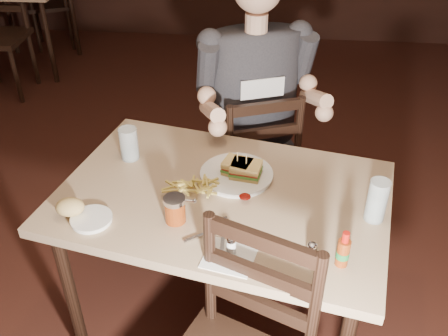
# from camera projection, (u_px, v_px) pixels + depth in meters

# --- Properties ---
(room_shell) EXTENTS (7.00, 7.00, 7.00)m
(room_shell) POSITION_uv_depth(u_px,v_px,m) (209.00, 1.00, 1.77)
(room_shell) COLOR black
(room_shell) RESTS_ON ground
(main_table) EXTENTS (1.37, 1.05, 0.77)m
(main_table) POSITION_uv_depth(u_px,v_px,m) (223.00, 209.00, 1.93)
(main_table) COLOR tan
(main_table) RESTS_ON ground
(chair_far) EXTENTS (0.55, 0.58, 0.91)m
(chair_far) POSITION_uv_depth(u_px,v_px,m) (251.00, 163.00, 2.61)
(chair_far) COLOR black
(chair_far) RESTS_ON ground
(bg_chair_far) EXTENTS (0.52, 0.54, 0.85)m
(bg_chair_far) POSITION_uv_depth(u_px,v_px,m) (50.00, 4.00, 4.98)
(bg_chair_far) COLOR black
(bg_chair_far) RESTS_ON ground
(diner) EXTENTS (0.69, 0.62, 0.99)m
(diner) POSITION_uv_depth(u_px,v_px,m) (257.00, 77.00, 2.28)
(diner) COLOR #2D2C31
(diner) RESTS_ON chair_far
(dinner_plate) EXTENTS (0.33, 0.33, 0.02)m
(dinner_plate) POSITION_uv_depth(u_px,v_px,m) (236.00, 175.00, 1.96)
(dinner_plate) COLOR white
(dinner_plate) RESTS_ON main_table
(sandwich_left) EXTENTS (0.13, 0.11, 0.09)m
(sandwich_left) POSITION_uv_depth(u_px,v_px,m) (237.00, 164.00, 1.93)
(sandwich_left) COLOR tan
(sandwich_left) RESTS_ON dinner_plate
(sandwich_right) EXTENTS (0.13, 0.11, 0.10)m
(sandwich_right) POSITION_uv_depth(u_px,v_px,m) (246.00, 166.00, 1.91)
(sandwich_right) COLOR tan
(sandwich_right) RESTS_ON dinner_plate
(fries_pile) EXTENTS (0.26, 0.21, 0.04)m
(fries_pile) POSITION_uv_depth(u_px,v_px,m) (191.00, 186.00, 1.86)
(fries_pile) COLOR gold
(fries_pile) RESTS_ON dinner_plate
(ketchup_dollop) EXTENTS (0.05, 0.05, 0.01)m
(ketchup_dollop) POSITION_uv_depth(u_px,v_px,m) (245.00, 197.00, 1.83)
(ketchup_dollop) COLOR maroon
(ketchup_dollop) RESTS_ON dinner_plate
(glass_left) EXTENTS (0.09, 0.09, 0.14)m
(glass_left) POSITION_uv_depth(u_px,v_px,m) (129.00, 144.00, 2.04)
(glass_left) COLOR silver
(glass_left) RESTS_ON main_table
(glass_right) EXTENTS (0.08, 0.08, 0.16)m
(glass_right) POSITION_uv_depth(u_px,v_px,m) (377.00, 201.00, 1.72)
(glass_right) COLOR silver
(glass_right) RESTS_ON main_table
(hot_sauce) EXTENTS (0.05, 0.05, 0.13)m
(hot_sauce) POSITION_uv_depth(u_px,v_px,m) (344.00, 249.00, 1.54)
(hot_sauce) COLOR maroon
(hot_sauce) RESTS_ON main_table
(salt_shaker) EXTENTS (0.04, 0.04, 0.06)m
(salt_shaker) POSITION_uv_depth(u_px,v_px,m) (231.00, 246.00, 1.60)
(salt_shaker) COLOR white
(salt_shaker) RESTS_ON main_table
(pepper_shaker) EXTENTS (0.04, 0.04, 0.06)m
(pepper_shaker) POSITION_uv_depth(u_px,v_px,m) (311.00, 251.00, 1.59)
(pepper_shaker) COLOR #38332D
(pepper_shaker) RESTS_ON main_table
(syrup_dispenser) EXTENTS (0.09, 0.09, 0.10)m
(syrup_dispenser) POSITION_uv_depth(u_px,v_px,m) (175.00, 209.00, 1.72)
(syrup_dispenser) COLOR maroon
(syrup_dispenser) RESTS_ON main_table
(napkin) EXTENTS (0.19, 0.18, 0.00)m
(napkin) POSITION_uv_depth(u_px,v_px,m) (229.00, 257.00, 1.60)
(napkin) COLOR white
(napkin) RESTS_ON main_table
(knife) EXTENTS (0.02, 0.20, 0.00)m
(knife) POSITION_uv_depth(u_px,v_px,m) (223.00, 236.00, 1.68)
(knife) COLOR silver
(knife) RESTS_ON napkin
(fork) EXTENTS (0.13, 0.10, 0.00)m
(fork) POSITION_uv_depth(u_px,v_px,m) (204.00, 234.00, 1.69)
(fork) COLOR silver
(fork) RESTS_ON napkin
(side_plate) EXTENTS (0.17, 0.17, 0.01)m
(side_plate) POSITION_uv_depth(u_px,v_px,m) (92.00, 220.00, 1.75)
(side_plate) COLOR white
(side_plate) RESTS_ON main_table
(bread_roll) EXTENTS (0.12, 0.10, 0.06)m
(bread_roll) POSITION_uv_depth(u_px,v_px,m) (70.00, 207.00, 1.75)
(bread_roll) COLOR tan
(bread_roll) RESTS_ON side_plate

